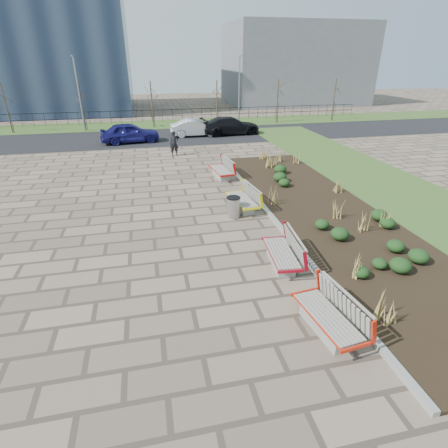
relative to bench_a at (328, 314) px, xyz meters
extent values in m
plane|color=#7D6A56|center=(-3.00, 1.49, -0.50)|extent=(120.00, 120.00, 0.00)
cube|color=black|center=(3.25, 6.49, -0.45)|extent=(4.50, 18.00, 0.10)
cube|color=gray|center=(0.92, 6.49, -0.42)|extent=(0.16, 18.00, 0.15)
cube|color=#33511E|center=(8.00, 6.49, -0.48)|extent=(5.00, 38.00, 0.04)
cube|color=#33511E|center=(-3.00, 29.49, -0.48)|extent=(80.00, 5.00, 0.04)
cube|color=black|center=(-3.00, 23.49, -0.49)|extent=(80.00, 7.00, 0.02)
cylinder|color=#B2B2B7|center=(-0.58, 6.89, -0.07)|extent=(0.54, 0.54, 0.86)
imported|color=black|center=(-2.02, 17.36, 0.29)|extent=(0.59, 0.39, 1.59)
imported|color=navy|center=(-4.96, 21.97, 0.26)|extent=(4.55, 2.32, 1.48)
imported|color=#AFB3B7|center=(0.23, 23.28, 0.18)|extent=(4.04, 1.44, 1.33)
imported|color=black|center=(3.22, 23.36, 0.24)|extent=(5.09, 2.42, 1.43)
cube|color=slate|center=(17.00, 43.49, 4.50)|extent=(18.00, 12.00, 10.00)
camera|label=1|loc=(-3.77, -5.79, 5.45)|focal=28.00mm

